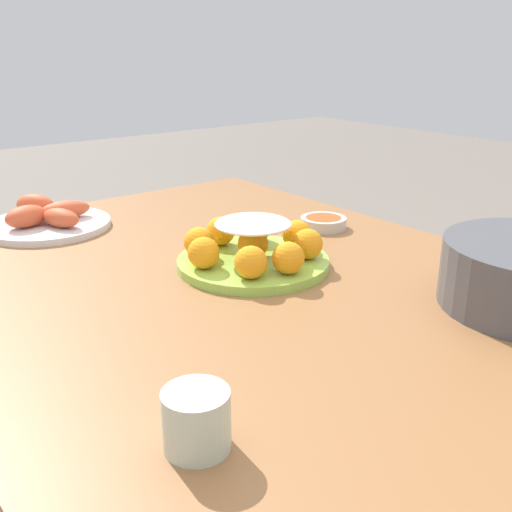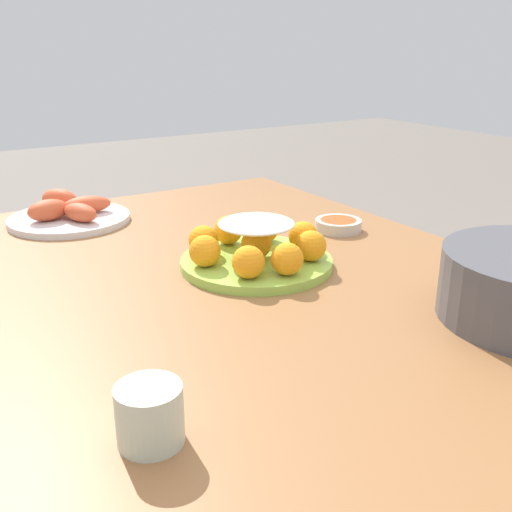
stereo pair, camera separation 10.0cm
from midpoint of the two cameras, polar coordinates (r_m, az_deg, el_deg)
dining_table at (r=1.00m, az=-2.58°, el=-8.03°), size 1.41×0.94×0.72m
cake_plate at (r=1.05m, az=-3.01°, el=0.64°), size 0.27×0.27×0.09m
sauce_bowl at (r=1.28m, az=4.23°, el=3.19°), size 0.10×0.10×0.02m
seafood_platter at (r=1.37m, az=-21.31°, el=3.26°), size 0.26×0.26×0.06m
cup_near at (r=0.61m, az=-10.54°, el=-15.25°), size 0.07×0.07×0.06m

